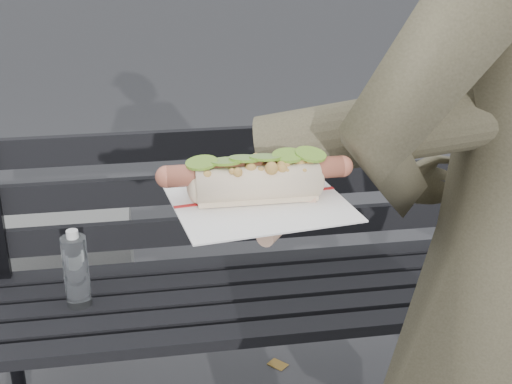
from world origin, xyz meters
TOP-DOWN VIEW (x-y plane):
  - park_bench at (0.07, 0.85)m, footprint 1.50×0.44m
  - held_hotdog at (0.14, -0.05)m, footprint 0.64×0.32m

SIDE VIEW (x-z plane):
  - park_bench at x=0.07m, z-range 0.08..0.96m
  - held_hotdog at x=0.14m, z-range 1.08..1.27m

